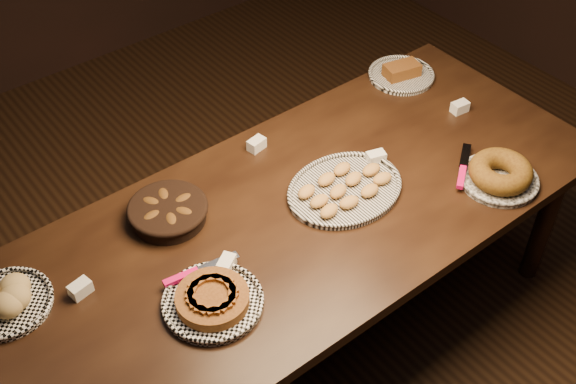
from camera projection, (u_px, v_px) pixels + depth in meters
ground at (295, 338)px, 3.08m from camera, size 5.00×5.00×0.00m
buffet_table at (297, 228)px, 2.62m from camera, size 2.40×1.00×0.75m
apple_tart_plate at (212, 300)px, 2.26m from camera, size 0.34×0.32×0.06m
madeleine_platter at (345, 189)px, 2.64m from camera, size 0.45×0.37×0.05m
bundt_cake_plate at (500, 174)px, 2.67m from camera, size 0.32×0.36×0.09m
croissant_basket at (168, 211)px, 2.52m from camera, size 0.32×0.32×0.07m
bread_roll_plate at (6, 300)px, 2.24m from camera, size 0.29×0.29×0.09m
loaf_plate at (401, 74)px, 3.18m from camera, size 0.29×0.29×0.07m
tent_cards at (292, 185)px, 2.65m from camera, size 1.75×0.50×0.04m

